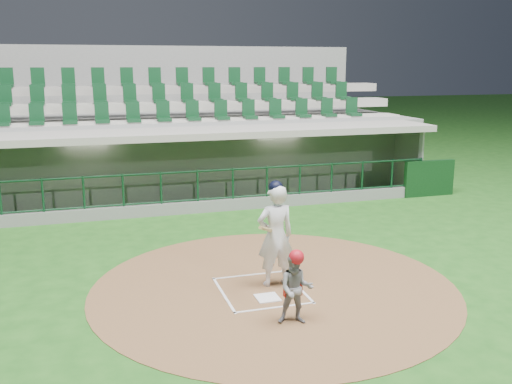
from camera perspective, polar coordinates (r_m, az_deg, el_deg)
ground at (r=11.52m, az=0.06°, el=-9.32°), size 120.00×120.00×0.00m
dirt_circle at (r=11.42m, az=1.81°, el=-9.48°), size 7.20×7.20×0.01m
home_plate at (r=10.89m, az=1.15°, el=-10.53°), size 0.43×0.43×0.02m
batter_box_chalk at (r=11.24m, az=0.51°, el=-9.78°), size 1.55×1.80×0.01m
dugout_structure at (r=18.61m, az=-7.02°, el=2.20°), size 16.40×3.70×3.00m
seating_deck at (r=21.54m, az=-8.45°, el=4.84°), size 17.00×6.72×5.15m
batter at (r=11.18m, az=1.95°, el=-4.24°), size 0.92×0.90×2.12m
catcher at (r=9.72m, az=4.00°, el=-9.50°), size 0.70×0.61×1.30m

